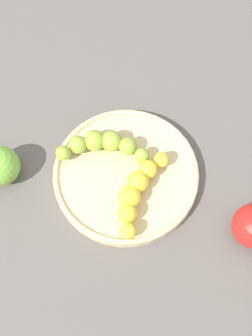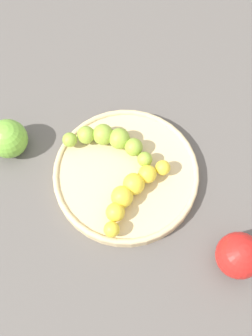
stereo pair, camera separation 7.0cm
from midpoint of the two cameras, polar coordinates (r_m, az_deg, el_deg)
ground_plane at (r=0.74m, az=2.71°, el=-1.50°), size 2.40×2.40×0.00m
fruit_bowl at (r=0.73m, az=2.75°, el=-1.14°), size 0.25×0.25×0.02m
banana_green at (r=0.73m, az=0.60°, el=3.45°), size 0.07×0.16×0.04m
banana_yellow at (r=0.69m, az=3.60°, el=-3.61°), size 0.14×0.10×0.04m
apple_red at (r=0.69m, az=17.77°, el=-11.43°), size 0.07×0.07×0.07m
apple_green at (r=0.75m, az=-12.98°, el=3.55°), size 0.07×0.07×0.07m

